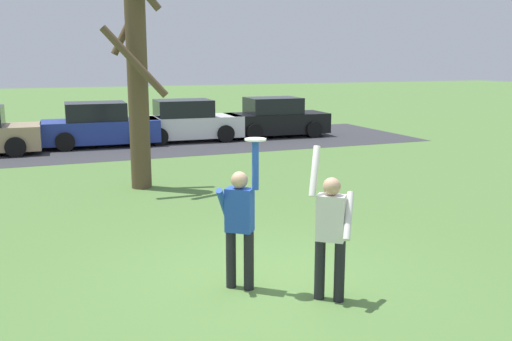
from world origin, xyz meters
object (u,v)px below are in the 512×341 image
(person_catcher, at_px, (240,220))
(parked_car_white, at_px, (186,122))
(parked_car_black, at_px, (275,119))
(bare_tree_tall, at_px, (137,80))
(parked_car_blue, at_px, (100,126))
(person_defender, at_px, (331,228))
(frisbee_disc, at_px, (255,139))

(person_catcher, bearing_deg, parked_car_white, 117.66)
(parked_car_black, height_order, bare_tree_tall, bare_tree_tall)
(parked_car_white, bearing_deg, parked_car_black, 1.10)
(person_catcher, xyz_separation_m, parked_car_blue, (-0.25, 14.20, -0.25))
(person_defender, relative_size, parked_car_white, 0.49)
(person_catcher, relative_size, bare_tree_tall, 0.38)
(parked_car_black, bearing_deg, parked_car_blue, -177.44)
(frisbee_disc, bearing_deg, person_defender, -39.66)
(parked_car_blue, xyz_separation_m, parked_car_black, (7.01, 0.02, 0.00))
(person_defender, xyz_separation_m, frisbee_disc, (-0.79, 0.65, 1.11))
(person_catcher, height_order, frisbee_disc, frisbee_disc)
(parked_car_black, bearing_deg, person_defender, -108.74)
(person_defender, distance_m, parked_car_white, 15.24)
(parked_car_blue, distance_m, parked_car_black, 7.01)
(parked_car_white, bearing_deg, parked_car_blue, -175.79)
(person_catcher, relative_size, parked_car_black, 0.50)
(person_catcher, height_order, bare_tree_tall, bare_tree_tall)
(person_defender, bearing_deg, frisbee_disc, 0.00)
(parked_car_black, bearing_deg, person_catcher, -113.05)
(bare_tree_tall, bearing_deg, parked_car_black, 47.34)
(person_catcher, distance_m, frisbee_disc, 1.13)
(frisbee_disc, xyz_separation_m, parked_car_black, (6.59, 14.36, -1.37))
(bare_tree_tall, bearing_deg, parked_car_blue, 91.03)
(frisbee_disc, bearing_deg, person_catcher, 140.34)
(frisbee_disc, height_order, parked_car_black, frisbee_disc)
(parked_car_white, height_order, bare_tree_tall, bare_tree_tall)
(parked_car_blue, height_order, parked_car_black, same)
(frisbee_disc, xyz_separation_m, parked_car_blue, (-0.42, 14.34, -1.37))
(person_defender, bearing_deg, person_catcher, 0.00)
(parked_car_black, bearing_deg, frisbee_disc, -112.25)
(person_defender, xyz_separation_m, parked_car_blue, (-1.20, 14.99, -0.25))
(person_catcher, relative_size, person_defender, 1.02)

